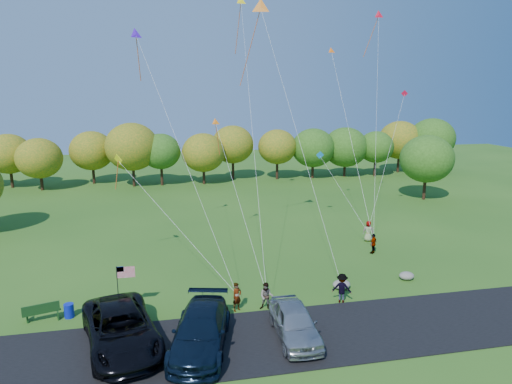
{
  "coord_description": "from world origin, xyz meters",
  "views": [
    {
      "loc": [
        -5.4,
        -24.43,
        12.41
      ],
      "look_at": [
        0.85,
        6.0,
        5.44
      ],
      "focal_mm": 32.0,
      "sensor_mm": 36.0,
      "label": 1
    }
  ],
  "objects_px": {
    "minivan_dark": "(121,329)",
    "flyer_c": "(342,288)",
    "minivan_navy": "(201,331)",
    "flyer_e": "(368,231)",
    "flyer_d": "(373,244)",
    "minivan_silver": "(295,322)",
    "flyer_b": "(266,296)",
    "flyer_a": "(237,297)",
    "trash_barrel": "(69,311)",
    "park_bench": "(42,312)"
  },
  "relations": [
    {
      "from": "minivan_dark",
      "to": "flyer_c",
      "type": "distance_m",
      "value": 12.7
    },
    {
      "from": "minivan_navy",
      "to": "flyer_e",
      "type": "height_order",
      "value": "minivan_navy"
    },
    {
      "from": "flyer_c",
      "to": "flyer_d",
      "type": "height_order",
      "value": "flyer_c"
    },
    {
      "from": "minivan_silver",
      "to": "flyer_b",
      "type": "bearing_deg",
      "value": 103.22
    },
    {
      "from": "flyer_a",
      "to": "flyer_d",
      "type": "relative_size",
      "value": 1.06
    },
    {
      "from": "flyer_b",
      "to": "flyer_c",
      "type": "height_order",
      "value": "flyer_c"
    },
    {
      "from": "minivan_dark",
      "to": "flyer_d",
      "type": "relative_size",
      "value": 4.34
    },
    {
      "from": "minivan_silver",
      "to": "flyer_e",
      "type": "distance_m",
      "value": 17.09
    },
    {
      "from": "minivan_dark",
      "to": "flyer_d",
      "type": "bearing_deg",
      "value": 15.29
    },
    {
      "from": "flyer_c",
      "to": "flyer_d",
      "type": "xyz_separation_m",
      "value": [
        5.58,
        7.37,
        -0.1
      ]
    },
    {
      "from": "minivan_navy",
      "to": "flyer_d",
      "type": "distance_m",
      "value": 17.84
    },
    {
      "from": "flyer_a",
      "to": "flyer_e",
      "type": "height_order",
      "value": "flyer_e"
    },
    {
      "from": "minivan_silver",
      "to": "flyer_c",
      "type": "relative_size",
      "value": 2.75
    },
    {
      "from": "flyer_a",
      "to": "flyer_c",
      "type": "xyz_separation_m",
      "value": [
        6.29,
        -0.23,
        0.06
      ]
    },
    {
      "from": "minivan_dark",
      "to": "flyer_c",
      "type": "height_order",
      "value": "minivan_dark"
    },
    {
      "from": "flyer_b",
      "to": "flyer_c",
      "type": "relative_size",
      "value": 0.91
    },
    {
      "from": "minivan_navy",
      "to": "trash_barrel",
      "type": "bearing_deg",
      "value": 159.25
    },
    {
      "from": "flyer_a",
      "to": "flyer_d",
      "type": "bearing_deg",
      "value": -2.11
    },
    {
      "from": "minivan_dark",
      "to": "flyer_e",
      "type": "height_order",
      "value": "minivan_dark"
    },
    {
      "from": "minivan_navy",
      "to": "flyer_c",
      "type": "relative_size",
      "value": 3.47
    },
    {
      "from": "flyer_d",
      "to": "park_bench",
      "type": "height_order",
      "value": "flyer_d"
    },
    {
      "from": "minivan_dark",
      "to": "minivan_navy",
      "type": "xyz_separation_m",
      "value": [
        3.8,
        -0.89,
        -0.05
      ]
    },
    {
      "from": "minivan_dark",
      "to": "park_bench",
      "type": "distance_m",
      "value": 5.79
    },
    {
      "from": "flyer_e",
      "to": "trash_barrel",
      "type": "relative_size",
      "value": 2.19
    },
    {
      "from": "flyer_a",
      "to": "flyer_b",
      "type": "distance_m",
      "value": 1.7
    },
    {
      "from": "flyer_c",
      "to": "flyer_a",
      "type": "bearing_deg",
      "value": 24.68
    },
    {
      "from": "flyer_a",
      "to": "flyer_e",
      "type": "distance_m",
      "value": 16.21
    },
    {
      "from": "flyer_c",
      "to": "flyer_d",
      "type": "distance_m",
      "value": 9.25
    },
    {
      "from": "minivan_navy",
      "to": "park_bench",
      "type": "distance_m",
      "value": 9.46
    },
    {
      "from": "flyer_b",
      "to": "trash_barrel",
      "type": "xyz_separation_m",
      "value": [
        -10.99,
        1.31,
        -0.42
      ]
    },
    {
      "from": "minivan_navy",
      "to": "flyer_c",
      "type": "xyz_separation_m",
      "value": [
        8.66,
        3.36,
        -0.07
      ]
    },
    {
      "from": "flyer_b",
      "to": "flyer_d",
      "type": "relative_size",
      "value": 1.03
    },
    {
      "from": "flyer_d",
      "to": "flyer_c",
      "type": "bearing_deg",
      "value": 13.39
    },
    {
      "from": "flyer_e",
      "to": "minivan_silver",
      "type": "bearing_deg",
      "value": 77.28
    },
    {
      "from": "flyer_c",
      "to": "minivan_dark",
      "type": "bearing_deg",
      "value": 37.95
    },
    {
      "from": "flyer_a",
      "to": "flyer_c",
      "type": "bearing_deg",
      "value": -35.24
    },
    {
      "from": "flyer_a",
      "to": "minivan_silver",
      "type": "bearing_deg",
      "value": -89.61
    },
    {
      "from": "trash_barrel",
      "to": "minivan_navy",
      "type": "bearing_deg",
      "value": -34.01
    },
    {
      "from": "minivan_navy",
      "to": "flyer_b",
      "type": "height_order",
      "value": "minivan_navy"
    },
    {
      "from": "flyer_b",
      "to": "flyer_d",
      "type": "distance_m",
      "value": 12.57
    },
    {
      "from": "minivan_silver",
      "to": "minivan_dark",
      "type": "bearing_deg",
      "value": 175.47
    },
    {
      "from": "flyer_a",
      "to": "park_bench",
      "type": "distance_m",
      "value": 10.72
    },
    {
      "from": "flyer_b",
      "to": "park_bench",
      "type": "height_order",
      "value": "flyer_b"
    },
    {
      "from": "flyer_d",
      "to": "minivan_silver",
      "type": "bearing_deg",
      "value": 9.07
    },
    {
      "from": "flyer_a",
      "to": "flyer_d",
      "type": "xyz_separation_m",
      "value": [
        11.86,
        7.15,
        -0.05
      ]
    },
    {
      "from": "flyer_a",
      "to": "flyer_e",
      "type": "relative_size",
      "value": 0.97
    },
    {
      "from": "minivan_dark",
      "to": "flyer_b",
      "type": "xyz_separation_m",
      "value": [
        7.86,
        2.47,
        -0.2
      ]
    },
    {
      "from": "minivan_navy",
      "to": "trash_barrel",
      "type": "relative_size",
      "value": 7.86
    },
    {
      "from": "flyer_b",
      "to": "minivan_dark",
      "type": "bearing_deg",
      "value": -139.4
    },
    {
      "from": "minivan_silver",
      "to": "trash_barrel",
      "type": "xyz_separation_m",
      "value": [
        -11.69,
        4.68,
        -0.5
      ]
    }
  ]
}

